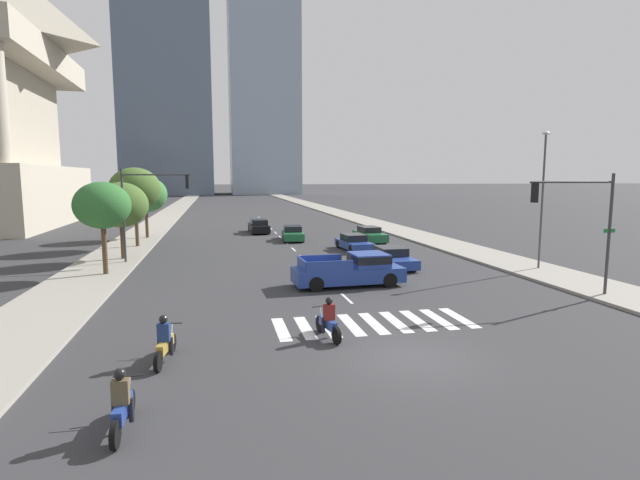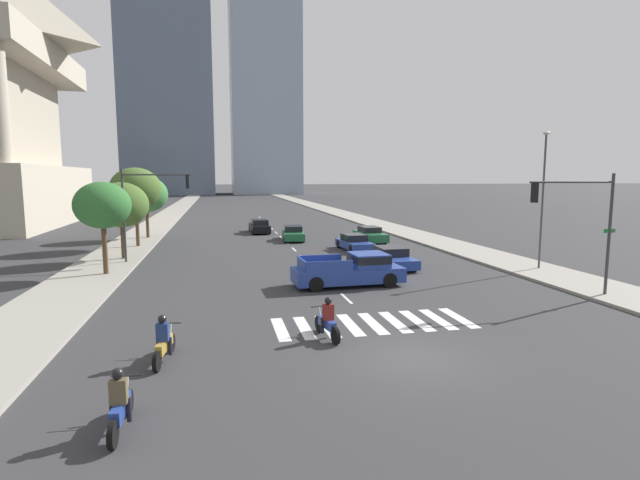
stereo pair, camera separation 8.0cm
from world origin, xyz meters
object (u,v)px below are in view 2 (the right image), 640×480
Objects in this scene: sedan_blue_2 at (392,258)px; traffic_signal_far at (149,198)px; street_tree_nearest at (102,206)px; pickup_truck at (353,270)px; sedan_black_0 at (259,227)px; street_tree_fourth at (146,195)px; street_lamp_east at (543,191)px; motorcycle_lead at (327,322)px; motorcycle_third at (120,406)px; street_tree_third at (136,189)px; street_tree_second at (121,205)px; sedan_blue_1 at (354,243)px; motorcycle_trailing at (164,343)px; sedan_green_3 at (370,235)px; sedan_green_4 at (293,234)px; traffic_signal_near at (581,212)px.

traffic_signal_far is (-15.07, 4.47, 3.71)m from sedan_blue_2.
traffic_signal_far is 4.41m from street_tree_nearest.
pickup_truck is 25.83m from sedan_black_0.
street_lamp_east is at bearing -39.50° from street_tree_fourth.
sedan_blue_2 is at bearing 160.12° from street_lamp_east.
street_lamp_east reaches higher than motorcycle_lead.
motorcycle_third is 0.34× the size of street_tree_third.
street_lamp_east is 26.92m from street_tree_second.
street_tree_third reaches higher than street_tree_fourth.
street_tree_fourth is (-16.70, 10.48, 3.51)m from sedan_blue_1.
pickup_truck is 1.12× the size of street_tree_second.
sedan_green_3 is (14.77, 25.69, 0.03)m from motorcycle_trailing.
street_tree_fourth is at bearing -110.01° from sedan_green_3.
street_tree_third is (0.00, 6.16, 0.92)m from street_tree_second.
sedan_green_4 is 0.83× the size of traffic_signal_near.
pickup_truck is 14.88m from traffic_signal_far.
sedan_blue_1 is at bearing 71.50° from pickup_truck.
sedan_green_3 is 0.90× the size of street_tree_second.
sedan_blue_1 is at bearing 129.72° from street_lamp_east.
pickup_truck is 1.02× the size of traffic_signal_near.
motorcycle_trailing is 1.06× the size of motorcycle_third.
sedan_blue_1 is 0.55× the size of street_lamp_east.
sedan_black_0 is (6.33, 38.88, 0.05)m from motorcycle_third.
traffic_signal_near is at bearing 26.91° from sedan_green_4.
street_tree_nearest reaches higher than sedan_green_4.
sedan_green_3 is (8.94, -9.07, -0.02)m from sedan_black_0.
pickup_truck is at bearing -38.91° from street_tree_second.
traffic_signal_near is (9.60, -23.93, 3.44)m from sedan_green_4.
street_tree_third is (0.00, 11.61, 0.66)m from street_tree_nearest.
street_lamp_east reaches higher than motorcycle_third.
motorcycle_trailing is at bearing -34.48° from sedan_blue_1.
motorcycle_trailing is 0.39× the size of pickup_truck.
traffic_signal_near is at bearing -113.31° from street_lamp_east.
street_lamp_east is (15.34, 9.62, 4.25)m from motorcycle_lead.
motorcycle_trailing reaches higher than sedan_green_4.
street_tree_nearest is 0.84× the size of street_tree_third.
sedan_blue_1 is at bearing -177.50° from sedan_blue_2.
motorcycle_third is 0.41× the size of street_tree_second.
street_tree_fourth is (0.00, 5.76, -0.62)m from street_tree_third.
traffic_signal_far reaches higher than motorcycle_third.
motorcycle_trailing is 35.25m from sedan_black_0.
motorcycle_lead is at bearing -67.98° from street_tree_third.
sedan_black_0 is at bearing -11.18° from motorcycle_lead.
sedan_black_0 reaches higher than sedan_green_3.
sedan_blue_1 is 0.85× the size of street_tree_nearest.
street_lamp_east reaches higher than pickup_truck.
motorcycle_third is 0.35× the size of traffic_signal_far.
motorcycle_lead is 19.26m from traffic_signal_far.
street_tree_second is (-10.02, 18.61, 3.19)m from motorcycle_lead.
street_lamp_east is 25.62m from street_tree_nearest.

